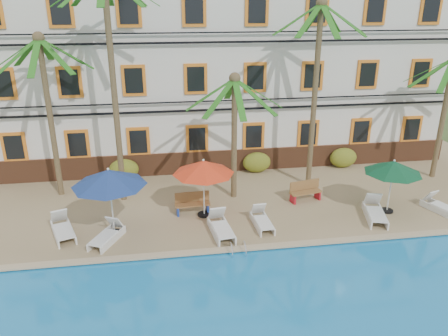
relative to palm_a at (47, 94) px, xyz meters
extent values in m
plane|color=#384C23|center=(8.19, -5.23, -5.05)|extent=(100.00, 100.00, 0.00)
cube|color=tan|center=(8.19, -0.23, -4.93)|extent=(30.00, 12.00, 0.25)
cube|color=tan|center=(8.19, -6.13, -4.77)|extent=(30.00, 0.35, 0.06)
cube|color=silver|center=(8.19, 4.77, 0.20)|extent=(25.00, 6.00, 10.00)
cube|color=brown|center=(8.19, 1.71, -4.20)|extent=(25.00, 0.12, 1.20)
cube|color=orange|center=(-2.31, 1.72, -2.90)|extent=(1.15, 0.10, 1.50)
cube|color=black|center=(-2.31, 1.67, -2.90)|extent=(0.85, 0.04, 1.20)
cube|color=orange|center=(0.69, 1.72, -2.90)|extent=(1.15, 0.10, 1.50)
cube|color=black|center=(0.69, 1.67, -2.90)|extent=(0.85, 0.04, 1.20)
cube|color=orange|center=(3.69, 1.72, -2.90)|extent=(1.15, 0.10, 1.50)
cube|color=black|center=(3.69, 1.67, -2.90)|extent=(0.85, 0.04, 1.20)
cube|color=orange|center=(6.69, 1.72, -2.90)|extent=(1.15, 0.10, 1.50)
cube|color=black|center=(6.69, 1.67, -2.90)|extent=(0.85, 0.04, 1.20)
cube|color=orange|center=(9.69, 1.72, -2.90)|extent=(1.15, 0.10, 1.50)
cube|color=black|center=(9.69, 1.67, -2.90)|extent=(0.85, 0.04, 1.20)
cube|color=orange|center=(12.69, 1.72, -2.90)|extent=(1.15, 0.10, 1.50)
cube|color=black|center=(12.69, 1.67, -2.90)|extent=(0.85, 0.04, 1.20)
cube|color=orange|center=(15.69, 1.72, -2.90)|extent=(1.15, 0.10, 1.50)
cube|color=black|center=(15.69, 1.67, -2.90)|extent=(0.85, 0.04, 1.20)
cube|color=orange|center=(18.69, 1.72, -2.90)|extent=(1.15, 0.10, 1.50)
cube|color=black|center=(18.69, 1.67, -2.90)|extent=(0.85, 0.04, 1.20)
cube|color=orange|center=(-2.31, 1.72, 0.20)|extent=(1.15, 0.10, 1.50)
cube|color=black|center=(-2.31, 1.67, 0.20)|extent=(0.85, 0.04, 1.20)
cube|color=orange|center=(0.69, 1.72, 0.20)|extent=(1.15, 0.10, 1.50)
cube|color=black|center=(0.69, 1.67, 0.20)|extent=(0.85, 0.04, 1.20)
cube|color=orange|center=(3.69, 1.72, 0.20)|extent=(1.15, 0.10, 1.50)
cube|color=black|center=(3.69, 1.67, 0.20)|extent=(0.85, 0.04, 1.20)
cube|color=orange|center=(6.69, 1.72, 0.20)|extent=(1.15, 0.10, 1.50)
cube|color=black|center=(6.69, 1.67, 0.20)|extent=(0.85, 0.04, 1.20)
cube|color=orange|center=(9.69, 1.72, 0.20)|extent=(1.15, 0.10, 1.50)
cube|color=black|center=(9.69, 1.67, 0.20)|extent=(0.85, 0.04, 1.20)
cube|color=orange|center=(12.69, 1.72, 0.20)|extent=(1.15, 0.10, 1.50)
cube|color=black|center=(12.69, 1.67, 0.20)|extent=(0.85, 0.04, 1.20)
cube|color=orange|center=(15.69, 1.72, 0.20)|extent=(1.15, 0.10, 1.50)
cube|color=black|center=(15.69, 1.67, 0.20)|extent=(0.85, 0.04, 1.20)
cube|color=orange|center=(18.69, 1.72, 0.20)|extent=(1.15, 0.10, 1.50)
cube|color=black|center=(18.69, 1.67, 0.20)|extent=(0.85, 0.04, 1.20)
cube|color=orange|center=(0.69, 1.72, 3.40)|extent=(1.15, 0.10, 1.50)
cube|color=black|center=(0.69, 1.67, 3.40)|extent=(0.85, 0.04, 1.20)
cube|color=orange|center=(3.69, 1.72, 3.40)|extent=(1.15, 0.10, 1.50)
cube|color=black|center=(3.69, 1.67, 3.40)|extent=(0.85, 0.04, 1.20)
cube|color=orange|center=(6.69, 1.72, 3.40)|extent=(1.15, 0.10, 1.50)
cube|color=black|center=(6.69, 1.67, 3.40)|extent=(0.85, 0.04, 1.20)
cube|color=orange|center=(9.69, 1.72, 3.40)|extent=(1.15, 0.10, 1.50)
cube|color=black|center=(9.69, 1.67, 3.40)|extent=(0.85, 0.04, 1.20)
cube|color=orange|center=(12.69, 1.72, 3.40)|extent=(1.15, 0.10, 1.50)
cube|color=black|center=(12.69, 1.67, 3.40)|extent=(0.85, 0.04, 1.20)
cube|color=orange|center=(15.69, 1.72, 3.40)|extent=(1.15, 0.10, 1.50)
cube|color=black|center=(15.69, 1.67, 3.40)|extent=(0.85, 0.04, 1.20)
cube|color=orange|center=(18.69, 1.72, 3.40)|extent=(1.15, 0.10, 1.50)
cube|color=black|center=(18.69, 1.67, 3.40)|extent=(0.85, 0.04, 1.20)
cube|color=black|center=(8.19, 1.57, -1.35)|extent=(25.00, 0.08, 0.10)
cube|color=black|center=(8.19, 1.57, -0.90)|extent=(25.00, 0.08, 0.06)
cube|color=black|center=(8.19, 1.57, 1.95)|extent=(25.00, 0.08, 0.10)
cube|color=black|center=(8.19, 1.57, 2.40)|extent=(25.00, 0.08, 0.06)
cylinder|color=brown|center=(0.00, 0.00, -1.21)|extent=(0.26, 0.26, 7.19)
sphere|color=brown|center=(0.00, 0.00, 2.39)|extent=(0.50, 0.50, 0.50)
cube|color=#1F6117|center=(0.00, 1.06, 1.72)|extent=(0.28, 2.13, 1.36)
cube|color=#1F6117|center=(-0.75, 0.75, 1.72)|extent=(1.70, 1.70, 1.36)
cube|color=#1F6117|center=(-1.06, 0.00, 1.72)|extent=(2.13, 0.28, 1.36)
cube|color=#1F6117|center=(-0.75, -0.75, 1.72)|extent=(1.70, 1.70, 1.36)
cube|color=#1F6117|center=(0.00, -1.06, 1.72)|extent=(0.28, 2.13, 1.36)
cube|color=#1F6117|center=(0.75, -0.75, 1.72)|extent=(1.70, 1.70, 1.36)
cube|color=#1F6117|center=(1.06, 0.00, 1.72)|extent=(2.13, 0.28, 1.36)
cube|color=#1F6117|center=(0.75, 0.75, 1.72)|extent=(1.70, 1.70, 1.36)
cylinder|color=brown|center=(2.98, -1.03, 0.07)|extent=(0.26, 0.26, 9.75)
cylinder|color=brown|center=(8.09, -1.48, -2.03)|extent=(0.26, 0.26, 5.54)
sphere|color=brown|center=(8.09, -1.48, 0.74)|extent=(0.50, 0.50, 0.50)
cube|color=#1F6117|center=(8.09, -0.42, 0.07)|extent=(0.28, 2.13, 1.36)
cube|color=#1F6117|center=(7.34, -0.73, 0.07)|extent=(1.70, 1.70, 1.36)
cube|color=#1F6117|center=(7.03, -1.48, 0.07)|extent=(2.13, 0.28, 1.36)
cube|color=#1F6117|center=(7.34, -2.23, 0.07)|extent=(1.70, 1.70, 1.36)
cube|color=#1F6117|center=(8.09, -2.54, 0.07)|extent=(0.28, 2.13, 1.36)
cube|color=#1F6117|center=(8.83, -2.23, 0.07)|extent=(1.70, 1.70, 1.36)
cube|color=#1F6117|center=(9.14, -1.48, 0.07)|extent=(2.13, 0.28, 1.36)
cube|color=#1F6117|center=(8.83, -0.73, 0.07)|extent=(1.70, 1.70, 1.36)
cylinder|color=brown|center=(12.02, -0.65, -0.53)|extent=(0.26, 0.26, 8.54)
sphere|color=brown|center=(12.02, -0.65, 3.74)|extent=(0.50, 0.50, 0.50)
cube|color=#1F6117|center=(12.02, 0.40, 3.07)|extent=(0.28, 2.13, 1.36)
cube|color=#1F6117|center=(11.27, 0.09, 3.07)|extent=(1.70, 1.70, 1.36)
cube|color=#1F6117|center=(10.96, -0.65, 3.07)|extent=(2.13, 0.28, 1.36)
cube|color=#1F6117|center=(11.27, -1.40, 3.07)|extent=(1.70, 1.70, 1.36)
cube|color=#1F6117|center=(12.02, -1.71, 3.07)|extent=(0.28, 2.13, 1.36)
cube|color=#1F6117|center=(12.76, -1.40, 3.07)|extent=(1.70, 1.70, 1.36)
cube|color=#1F6117|center=(13.07, -0.65, 3.07)|extent=(2.13, 0.28, 1.36)
cube|color=#1F6117|center=(12.76, 0.09, 3.07)|extent=(1.70, 1.70, 1.36)
cylinder|color=brown|center=(18.81, -0.61, -1.76)|extent=(0.26, 0.26, 6.08)
cube|color=#1F6117|center=(18.81, 0.45, 0.61)|extent=(0.28, 2.13, 1.36)
cube|color=#1F6117|center=(18.06, 0.14, 0.61)|extent=(1.70, 1.70, 1.36)
cube|color=#1F6117|center=(17.75, -0.61, 0.61)|extent=(2.13, 0.28, 1.36)
cube|color=#1F6117|center=(18.06, -1.36, 0.61)|extent=(1.70, 1.70, 1.36)
ellipsoid|color=#1F5418|center=(2.87, 1.37, -4.25)|extent=(1.50, 0.90, 1.10)
ellipsoid|color=#1F5418|center=(9.82, 1.37, -4.25)|extent=(1.50, 0.90, 1.10)
ellipsoid|color=#1F5418|center=(14.68, 1.37, -4.25)|extent=(1.50, 0.90, 1.10)
cylinder|color=black|center=(2.82, -4.32, -4.76)|extent=(0.64, 0.64, 0.09)
cylinder|color=silver|center=(2.82, -4.32, -3.44)|extent=(0.06, 0.06, 2.73)
cone|color=navy|center=(2.82, -4.32, -2.36)|extent=(2.84, 2.84, 0.63)
sphere|color=silver|center=(2.82, -4.32, -2.01)|extent=(0.10, 0.10, 0.10)
cylinder|color=black|center=(6.50, -3.21, -4.76)|extent=(0.58, 0.58, 0.08)
cylinder|color=silver|center=(6.50, -3.21, -3.56)|extent=(0.06, 0.06, 2.48)
cone|color=red|center=(6.50, -3.21, -2.58)|extent=(2.59, 2.59, 0.57)
sphere|color=silver|center=(6.50, -3.21, -2.27)|extent=(0.10, 0.10, 0.10)
cylinder|color=black|center=(14.46, -4.04, -4.76)|extent=(0.54, 0.54, 0.08)
cylinder|color=silver|center=(14.46, -4.04, -3.64)|extent=(0.06, 0.06, 2.33)
cone|color=#0C4527|center=(14.46, -4.04, -2.71)|extent=(2.43, 2.43, 0.53)
sphere|color=silver|center=(14.46, -4.04, -2.42)|extent=(0.10, 0.10, 0.10)
cube|color=silver|center=(0.93, -4.34, -4.47)|extent=(1.05, 1.49, 0.06)
cube|color=silver|center=(0.61, -3.45, -4.23)|extent=(0.76, 0.68, 0.68)
cube|color=silver|center=(0.54, -4.20, -4.64)|extent=(0.71, 1.84, 0.31)
cube|color=silver|center=(1.13, -3.98, -4.64)|extent=(0.71, 1.84, 0.31)
cube|color=silver|center=(2.47, -5.03, -4.50)|extent=(1.07, 1.37, 0.06)
cube|color=silver|center=(2.86, -4.26, -4.28)|extent=(0.72, 0.67, 0.62)
cube|color=silver|center=(2.32, -4.69, -4.66)|extent=(0.84, 1.61, 0.29)
cube|color=silver|center=(2.84, -4.95, -4.66)|extent=(0.84, 1.61, 0.29)
cube|color=silver|center=(7.02, -5.17, -4.46)|extent=(0.79, 1.45, 0.06)
cube|color=silver|center=(6.91, -4.21, -4.21)|extent=(0.69, 0.58, 0.69)
cube|color=silver|center=(6.67, -4.94, -4.64)|extent=(0.28, 1.97, 0.32)
cube|color=silver|center=(7.31, -4.87, -4.64)|extent=(0.28, 1.97, 0.32)
cube|color=silver|center=(8.74, -4.77, -4.50)|extent=(0.62, 1.25, 0.06)
cube|color=silver|center=(8.71, -3.92, -4.28)|extent=(0.58, 0.48, 0.61)
cube|color=silver|center=(8.45, -4.54, -4.66)|extent=(0.14, 1.74, 0.28)
cube|color=silver|center=(9.02, -4.52, -4.66)|extent=(0.14, 1.74, 0.28)
cube|color=silver|center=(13.53, -4.86, -4.45)|extent=(1.01, 1.54, 0.07)
cube|color=silver|center=(13.79, -3.92, -4.20)|extent=(0.77, 0.68, 0.71)
cube|color=silver|center=(13.29, -4.51, -4.64)|extent=(0.60, 1.96, 0.33)
cube|color=silver|center=(13.92, -4.69, -4.64)|extent=(0.60, 1.96, 0.33)
cube|color=silver|center=(16.83, -4.61, -4.51)|extent=(0.91, 1.31, 0.06)
cube|color=silver|center=(16.56, -3.83, -4.30)|extent=(0.66, 0.60, 0.60)
cube|color=silver|center=(16.49, -4.48, -4.66)|extent=(0.60, 1.63, 0.28)
cube|color=silver|center=(17.02, -4.30, -4.66)|extent=(0.60, 1.63, 0.28)
cube|color=olive|center=(6.03, -2.95, -4.37)|extent=(1.52, 0.52, 0.06)
cube|color=olive|center=(6.02, -2.73, -4.10)|extent=(1.50, 0.13, 0.45)
cube|color=navy|center=(5.38, -2.98, -4.60)|extent=(0.10, 0.45, 0.40)
cube|color=navy|center=(6.68, -2.92, -4.60)|extent=(0.10, 0.45, 0.40)
cube|color=olive|center=(11.26, -2.46, -4.37)|extent=(1.56, 0.75, 0.06)
cube|color=olive|center=(11.22, -2.25, -4.10)|extent=(1.48, 0.36, 0.45)
cube|color=#AC1320|center=(10.62, -2.59, -4.60)|extent=(0.17, 0.46, 0.40)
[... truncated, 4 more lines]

